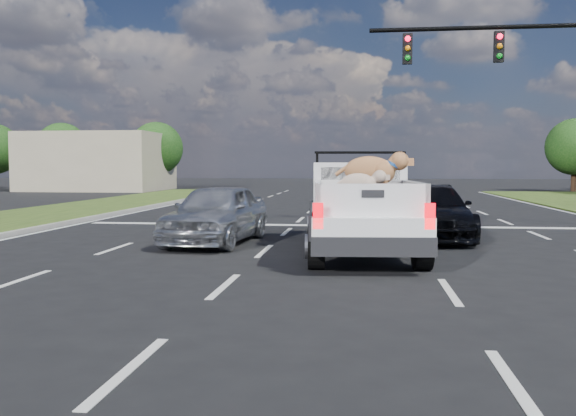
% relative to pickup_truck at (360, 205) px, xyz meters
% --- Properties ---
extents(ground, '(160.00, 160.00, 0.00)m').
position_rel_pickup_truck_xyz_m(ground, '(-0.37, -4.22, -1.05)').
color(ground, black).
rests_on(ground, ground).
extents(road_markings, '(17.75, 60.00, 0.01)m').
position_rel_pickup_truck_xyz_m(road_markings, '(-0.37, 2.34, -1.04)').
color(road_markings, silver).
rests_on(road_markings, ground).
extents(curb_left, '(0.15, 60.00, 0.14)m').
position_rel_pickup_truck_xyz_m(curb_left, '(-9.42, 1.78, -0.98)').
color(curb_left, gray).
rests_on(curb_left, ground).
extents(building_left, '(10.00, 8.00, 4.40)m').
position_rel_pickup_truck_xyz_m(building_left, '(-20.37, 31.78, 1.15)').
color(building_left, tan).
rests_on(building_left, ground).
extents(tree_far_b, '(4.20, 4.20, 5.40)m').
position_rel_pickup_truck_xyz_m(tree_far_b, '(-24.37, 33.78, 2.24)').
color(tree_far_b, '#332114').
rests_on(tree_far_b, ground).
extents(tree_far_c, '(4.20, 4.20, 5.40)m').
position_rel_pickup_truck_xyz_m(tree_far_c, '(-16.37, 33.78, 2.24)').
color(tree_far_c, '#332114').
rests_on(tree_far_c, ground).
extents(tree_far_d, '(4.20, 4.20, 5.40)m').
position_rel_pickup_truck_xyz_m(tree_far_d, '(15.63, 33.78, 2.24)').
color(tree_far_d, '#332114').
rests_on(tree_far_d, ground).
extents(pickup_truck, '(2.64, 6.11, 2.23)m').
position_rel_pickup_truck_xyz_m(pickup_truck, '(0.00, 0.00, 0.00)').
color(pickup_truck, black).
rests_on(pickup_truck, ground).
extents(silver_sedan, '(2.17, 4.51, 1.49)m').
position_rel_pickup_truck_xyz_m(silver_sedan, '(-3.52, 1.09, -0.31)').
color(silver_sedan, silver).
rests_on(silver_sedan, ground).
extents(black_coupe, '(1.98, 4.83, 1.40)m').
position_rel_pickup_truck_xyz_m(black_coupe, '(1.86, 2.86, -0.35)').
color(black_coupe, black).
rests_on(black_coupe, ground).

